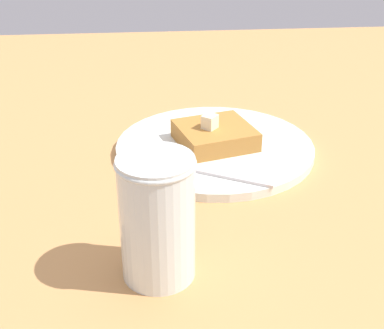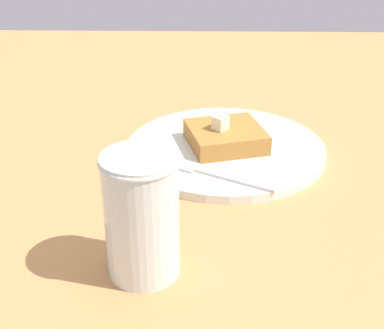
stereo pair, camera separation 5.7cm
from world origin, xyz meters
The scene contains 6 objects.
table_surface centered at (0.00, 0.00, 1.27)cm, with size 112.55×112.55×2.54cm, color #BB844C.
plate centered at (-4.10, 6.99, 3.13)cm, with size 25.48×25.48×1.08cm.
toast_slice_center centered at (-4.10, 6.99, 4.81)cm, with size 9.07×8.65×2.40cm, color #AD7231.
butter_pat_primary centered at (-3.36, 7.38, 6.89)cm, with size 1.76×1.58×1.76cm, color #F5ECC7.
fork centered at (-1.26, 14.29, 3.79)cm, with size 14.77×8.85×0.36cm.
syrup_jar centered at (3.99, 30.78, 8.00)cm, with size 6.71×6.71×11.53cm.
Camera 1 is at (4.52, 68.71, 33.60)cm, focal length 50.00 mm.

